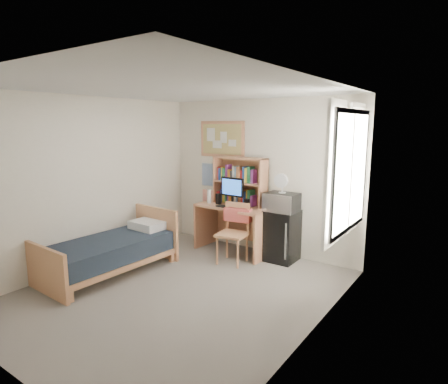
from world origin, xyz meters
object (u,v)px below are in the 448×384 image
Objects in this scene: speaker_left at (219,199)px; desk_chair at (232,234)px; desk at (234,229)px; desk_fan at (282,184)px; mini_fridge at (282,236)px; bed at (109,256)px; monitor at (232,192)px; bulletin_board at (222,139)px; microwave at (282,202)px; speaker_right at (247,204)px.

desk_chair is at bearing -33.38° from speaker_left.
desk_fan is at bearing 7.88° from desk.
mini_fridge is 2.69m from bed.
desk_fan is (1.85, 1.92, 1.00)m from bed.
monitor is (0.98, 1.80, 0.80)m from bed.
desk_chair is 0.52× the size of bed.
desk is at bearing 64.45° from bed.
desk_fan is at bearing -11.17° from bulletin_board.
mini_fridge is at bearing 13.09° from monitor.
desk_chair is 5.31× the size of speaker_left.
bulletin_board is 1.82m from desk_chair.
microwave is at bearing 7.88° from desk.
monitor reaches higher than desk_chair.
mini_fridge is 0.56m from microwave.
bulletin_board is 1.62m from desk.
bulletin_board is at bearing 156.09° from speaker_right.
microwave is (0.56, 0.14, 0.07)m from speaker_right.
microwave is (0.58, 0.54, 0.49)m from desk_chair.
bed is at bearing -115.06° from monitor.
monitor is (-0.86, -0.14, 0.64)m from mini_fridge.
speaker_left is (-0.30, 0.02, -0.15)m from monitor.
mini_fridge is at bearing 90.00° from microwave.
monitor is 2.63× the size of speaker_left.
microwave is 0.28m from desk_fan.
bulletin_board reaches higher than monitor.
speaker_right is at bearing -165.82° from desk_fan.
desk is (0.49, -0.33, -1.51)m from bulletin_board.
desk_chair reaches higher than desk.
mini_fridge is 1.65× the size of microwave.
mini_fridge is 1.08m from monitor.
speaker_right is (0.30, -0.02, -0.16)m from monitor.
bed is 3.87× the size of monitor.
microwave is (0.86, 0.06, 0.56)m from desk.
monitor reaches higher than speaker_right.
speaker_right is at bearing -0.00° from monitor.
desk_fan is at bearing 48.60° from bed.
mini_fridge is 0.76m from speaker_right.
microwave is (1.35, -0.27, -0.95)m from bulletin_board.
speaker_right is (1.28, 1.78, 0.64)m from bed.
speaker_left is at bearing -174.89° from microwave.
desk is at bearing -175.79° from desk_fan.
desk is 0.56m from desk_chair.
desk_fan reaches higher than desk.
monitor is at bearing -0.00° from speaker_left.
desk_fan is (1.16, 0.10, 0.35)m from speaker_left.
speaker_right is at bearing 78.96° from desk_chair.
desk_chair is at bearing -88.84° from speaker_right.
desk_chair is 1.11m from desk_fan.
speaker_left is at bearing -174.89° from desk_fan.
speaker_left reaches higher than speaker_right.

